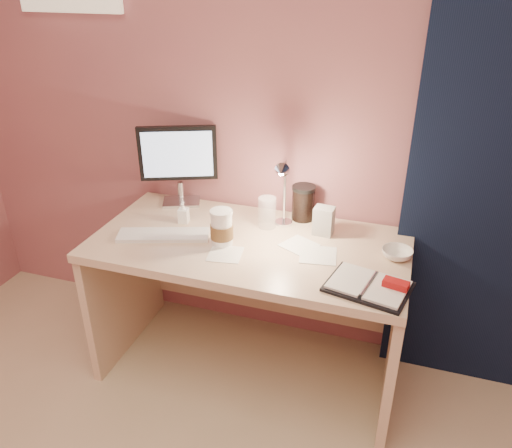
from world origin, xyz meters
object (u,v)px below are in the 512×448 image
(planner, at_px, (371,286))
(bowl, at_px, (397,254))
(desk, at_px, (254,275))
(product_box, at_px, (324,221))
(lotion_bottle, at_px, (183,213))
(desk_lamp, at_px, (277,188))
(keyboard, at_px, (164,235))
(clear_cup, at_px, (267,212))
(coffee_cup, at_px, (222,228))
(monitor, at_px, (178,158))
(dark_jar, at_px, (303,204))

(planner, xyz_separation_m, bowl, (0.08, 0.26, 0.01))
(desk, distance_m, product_box, 0.43)
(lotion_bottle, xyz_separation_m, desk_lamp, (0.45, 0.04, 0.17))
(lotion_bottle, bearing_deg, desk, -1.37)
(lotion_bottle, bearing_deg, product_box, 8.03)
(keyboard, distance_m, lotion_bottle, 0.17)
(planner, relative_size, bowl, 2.69)
(desk, bearing_deg, desk_lamp, 30.27)
(planner, height_order, clear_cup, clear_cup)
(desk, xyz_separation_m, desk_lamp, (0.09, 0.05, 0.45))
(planner, distance_m, coffee_cup, 0.68)
(keyboard, xyz_separation_m, coffee_cup, (0.28, 0.02, 0.07))
(coffee_cup, distance_m, clear_cup, 0.26)
(desk, height_order, keyboard, keyboard)
(product_box, bearing_deg, desk, -156.86)
(bowl, bearing_deg, clear_cup, 170.05)
(monitor, relative_size, dark_jar, 2.68)
(clear_cup, bearing_deg, monitor, 166.96)
(keyboard, xyz_separation_m, dark_jar, (0.56, 0.37, 0.07))
(monitor, bearing_deg, clear_cup, -35.37)
(planner, height_order, dark_jar, dark_jar)
(dark_jar, bearing_deg, planner, -52.56)
(lotion_bottle, height_order, desk_lamp, desk_lamp)
(desk_lamp, bearing_deg, desk, -157.90)
(desk, xyz_separation_m, keyboard, (-0.38, -0.15, 0.23))
(clear_cup, height_order, dark_jar, dark_jar)
(clear_cup, relative_size, lotion_bottle, 1.40)
(planner, xyz_separation_m, lotion_bottle, (-0.91, 0.28, 0.04))
(desk, height_order, clear_cup, clear_cup)
(monitor, relative_size, planner, 1.18)
(planner, relative_size, desk_lamp, 0.98)
(desk, height_order, bowl, bowl)
(dark_jar, bearing_deg, bowl, -27.23)
(clear_cup, xyz_separation_m, dark_jar, (0.14, 0.13, 0.00))
(keyboard, height_order, dark_jar, dark_jar)
(dark_jar, height_order, product_box, dark_jar)
(clear_cup, relative_size, product_box, 1.11)
(desk, height_order, desk_lamp, desk_lamp)
(clear_cup, distance_m, desk_lamp, 0.16)
(planner, xyz_separation_m, clear_cup, (-0.52, 0.37, 0.06))
(lotion_bottle, bearing_deg, planner, -17.32)
(keyboard, height_order, product_box, product_box)
(keyboard, relative_size, dark_jar, 2.69)
(lotion_bottle, bearing_deg, desk_lamp, 5.62)
(clear_cup, relative_size, bowl, 1.14)
(desk_lamp, bearing_deg, coffee_cup, -145.20)
(planner, bearing_deg, product_box, 136.82)
(planner, height_order, product_box, product_box)
(coffee_cup, relative_size, bowl, 1.27)
(coffee_cup, height_order, lotion_bottle, coffee_cup)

